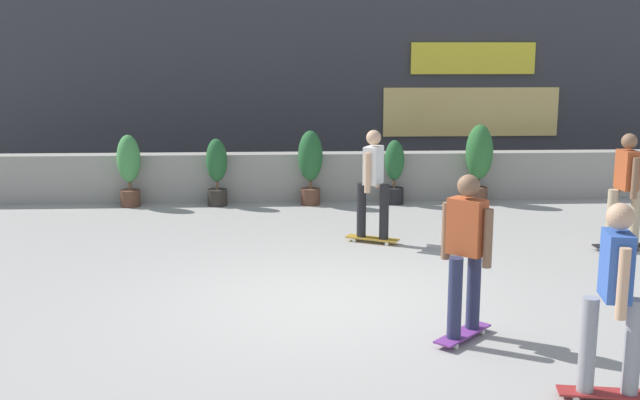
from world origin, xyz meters
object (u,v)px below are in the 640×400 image
skater_by_wall_left (626,186)px  skater_far_left (373,181)px  skater_far_right (466,250)px  potted_plant_0 (129,167)px  potted_plant_4 (479,158)px  potted_plant_1 (217,170)px  potted_plant_2 (310,163)px  potted_plant_3 (394,170)px  skater_mid_plaza (614,293)px

skater_by_wall_left → skater_far_left: bearing=170.3°
skater_far_right → skater_far_left: size_ratio=1.00×
potted_plant_0 → potted_plant_4: (6.43, 0.00, 0.12)m
potted_plant_1 → skater_far_right: (3.01, -6.81, 0.27)m
potted_plant_2 → skater_far_left: bearing=-73.9°
skater_far_right → potted_plant_3: bearing=87.8°
potted_plant_0 → potted_plant_4: 6.43m
potted_plant_0 → skater_far_left: bearing=-34.8°
potted_plant_0 → skater_by_wall_left: size_ratio=0.78×
potted_plant_4 → skater_mid_plaza: 8.28m
potted_plant_0 → skater_far_left: size_ratio=0.78×
potted_plant_1 → potted_plant_2: bearing=0.0°
skater_far_right → skater_by_wall_left: bearing=47.3°
potted_plant_1 → skater_far_left: (2.54, -2.86, 0.27)m
potted_plant_0 → skater_mid_plaza: bearing=-56.3°
potted_plant_1 → skater_by_wall_left: (6.09, -3.47, 0.27)m
potted_plant_3 → potted_plant_2: bearing=180.0°
skater_far_right → skater_mid_plaza: size_ratio=1.00×
potted_plant_4 → skater_far_left: (-2.31, -2.86, 0.09)m
potted_plant_4 → potted_plant_2: bearing=180.0°
potted_plant_3 → skater_far_right: bearing=-92.2°
potted_plant_3 → skater_mid_plaza: 8.26m
skater_far_left → potted_plant_3: bearing=75.7°
potted_plant_0 → potted_plant_1: (1.59, 0.00, -0.07)m
potted_plant_1 → potted_plant_4: size_ratio=0.84×
potted_plant_2 → skater_mid_plaza: skater_mid_plaza is taller
potted_plant_4 → skater_far_right: bearing=-105.1°
potted_plant_1 → skater_far_right: bearing=-66.2°
potted_plant_2 → skater_far_left: (0.82, -2.86, 0.16)m
skater_mid_plaza → potted_plant_0: bearing=123.7°
potted_plant_4 → potted_plant_1: bearing=180.0°
skater_mid_plaza → potted_plant_3: bearing=94.4°
potted_plant_3 → skater_far_right: (-0.26, -6.81, 0.31)m
potted_plant_4 → skater_far_right: skater_far_right is taller
potted_plant_4 → skater_by_wall_left: (1.24, -3.47, 0.09)m
potted_plant_1 → skater_mid_plaza: 9.11m
potted_plant_0 → potted_plant_4: size_ratio=0.89×
potted_plant_1 → skater_far_right: size_ratio=0.73×
potted_plant_0 → skater_by_wall_left: skater_by_wall_left is taller
skater_far_right → potted_plant_4: bearing=74.9°
skater_mid_plaza → skater_by_wall_left: (2.19, 4.76, 0.00)m
potted_plant_0 → potted_plant_3: 4.86m
potted_plant_3 → skater_far_left: (-0.73, -2.86, 0.31)m
potted_plant_4 → potted_plant_0: bearing=180.0°
potted_plant_0 → potted_plant_1: bearing=0.0°
potted_plant_3 → skater_by_wall_left: (2.82, -3.47, 0.31)m
skater_mid_plaza → skater_by_wall_left: 5.24m
potted_plant_3 → skater_far_left: bearing=-104.3°
skater_far_right → skater_mid_plaza: same height
potted_plant_2 → skater_far_left: size_ratio=0.81×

